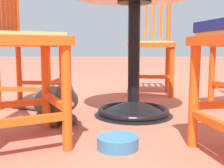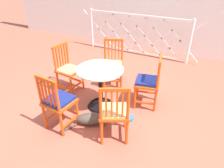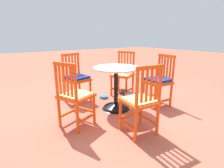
{
  "view_description": "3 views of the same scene",
  "coord_description": "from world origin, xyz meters",
  "px_view_note": "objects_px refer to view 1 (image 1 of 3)",
  "views": [
    {
      "loc": [
        1.55,
        -0.02,
        0.4
      ],
      "look_at": [
        0.05,
        -0.01,
        0.21
      ],
      "focal_mm": 44.24,
      "sensor_mm": 36.0,
      "label": 1
    },
    {
      "loc": [
        1.38,
        -2.41,
        2.18
      ],
      "look_at": [
        0.06,
        0.23,
        0.43
      ],
      "focal_mm": 32.88,
      "sensor_mm": 36.0,
      "label": 2
    },
    {
      "loc": [
        -2.41,
        1.78,
        1.23
      ],
      "look_at": [
        -0.11,
        0.21,
        0.46
      ],
      "focal_mm": 28.24,
      "sensor_mm": 36.0,
      "label": 3
    }
  ],
  "objects_px": {
    "orange_chair_facing_out": "(5,41)",
    "pet_water_bowl": "(118,142)",
    "orange_chair_at_corner": "(28,42)",
    "cafe_table": "(134,68)",
    "orange_chair_tucked_in": "(150,45)",
    "tabby_cat": "(54,103)"
  },
  "relations": [
    {
      "from": "orange_chair_facing_out",
      "to": "pet_water_bowl",
      "type": "height_order",
      "value": "orange_chair_facing_out"
    },
    {
      "from": "orange_chair_facing_out",
      "to": "pet_water_bowl",
      "type": "xyz_separation_m",
      "value": [
        0.04,
        0.45,
        -0.41
      ]
    },
    {
      "from": "orange_chair_at_corner",
      "to": "pet_water_bowl",
      "type": "distance_m",
      "value": 1.14
    },
    {
      "from": "cafe_table",
      "to": "orange_chair_facing_out",
      "type": "bearing_deg",
      "value": -46.83
    },
    {
      "from": "orange_chair_tucked_in",
      "to": "orange_chair_at_corner",
      "type": "distance_m",
      "value": 1.06
    },
    {
      "from": "tabby_cat",
      "to": "pet_water_bowl",
      "type": "height_order",
      "value": "tabby_cat"
    },
    {
      "from": "orange_chair_at_corner",
      "to": "orange_chair_facing_out",
      "type": "distance_m",
      "value": 0.84
    },
    {
      "from": "cafe_table",
      "to": "orange_chair_facing_out",
      "type": "distance_m",
      "value": 0.79
    },
    {
      "from": "orange_chair_at_corner",
      "to": "orange_chair_facing_out",
      "type": "xyz_separation_m",
      "value": [
        0.82,
        0.15,
        -0.01
      ]
    },
    {
      "from": "cafe_table",
      "to": "tabby_cat",
      "type": "relative_size",
      "value": 1.31
    },
    {
      "from": "cafe_table",
      "to": "orange_chair_at_corner",
      "type": "height_order",
      "value": "orange_chair_at_corner"
    },
    {
      "from": "cafe_table",
      "to": "orange_chair_facing_out",
      "type": "xyz_separation_m",
      "value": [
        0.53,
        -0.56,
        0.15
      ]
    },
    {
      "from": "orange_chair_facing_out",
      "to": "tabby_cat",
      "type": "bearing_deg",
      "value": 166.35
    },
    {
      "from": "orange_chair_facing_out",
      "to": "orange_chair_tucked_in",
      "type": "bearing_deg",
      "value": 150.13
    },
    {
      "from": "orange_chair_tucked_in",
      "to": "tabby_cat",
      "type": "xyz_separation_m",
      "value": [
        0.93,
        -0.67,
        -0.34
      ]
    },
    {
      "from": "tabby_cat",
      "to": "pet_water_bowl",
      "type": "relative_size",
      "value": 3.41
    },
    {
      "from": "orange_chair_at_corner",
      "to": "orange_chair_facing_out",
      "type": "height_order",
      "value": "same"
    },
    {
      "from": "orange_chair_at_corner",
      "to": "tabby_cat",
      "type": "bearing_deg",
      "value": 31.96
    },
    {
      "from": "pet_water_bowl",
      "to": "orange_chair_facing_out",
      "type": "bearing_deg",
      "value": -95.26
    },
    {
      "from": "tabby_cat",
      "to": "orange_chair_facing_out",
      "type": "bearing_deg",
      "value": -13.65
    },
    {
      "from": "orange_chair_tucked_in",
      "to": "pet_water_bowl",
      "type": "relative_size",
      "value": 5.36
    },
    {
      "from": "orange_chair_tucked_in",
      "to": "orange_chair_at_corner",
      "type": "xyz_separation_m",
      "value": [
        0.52,
        -0.93,
        0.01
      ]
    }
  ]
}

